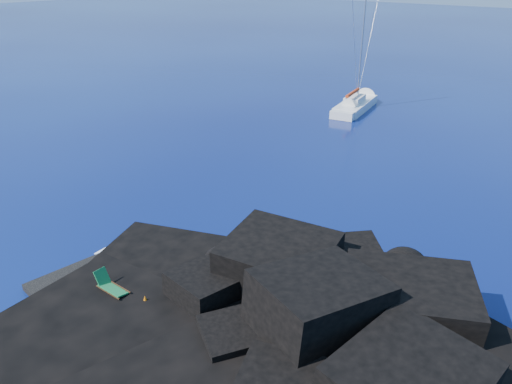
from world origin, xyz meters
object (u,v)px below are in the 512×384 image
at_px(sunbather, 138,317).
at_px(marker_cone, 145,300).
at_px(deck_chair, 113,285).
at_px(sailboat, 355,110).

height_order(sunbather, marker_cone, marker_cone).
xyz_separation_m(sunbather, marker_cone, (-0.59, 0.91, 0.10)).
height_order(deck_chair, sunbather, deck_chair).
relative_size(sailboat, marker_cone, 25.38).
bearing_deg(deck_chair, marker_cone, 15.01).
relative_size(deck_chair, sunbather, 1.13).
relative_size(deck_chair, marker_cone, 3.43).
bearing_deg(sailboat, marker_cone, -86.65).
bearing_deg(marker_cone, sailboat, 104.87).
bearing_deg(deck_chair, sailboat, 100.87).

